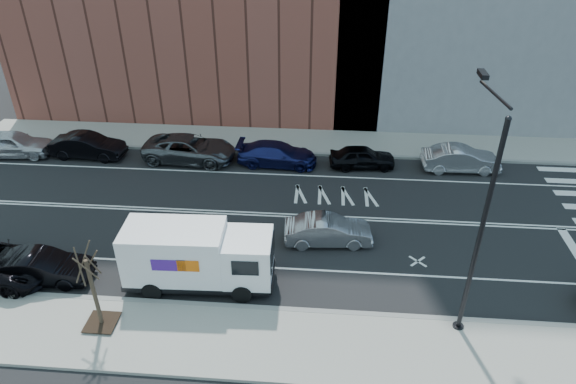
% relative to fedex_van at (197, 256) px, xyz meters
% --- Properties ---
extents(ground, '(120.00, 120.00, 0.00)m').
position_rel_fedex_van_xyz_m(ground, '(3.71, 5.60, -1.52)').
color(ground, black).
rests_on(ground, ground).
extents(sidewalk_near, '(44.00, 3.60, 0.15)m').
position_rel_fedex_van_xyz_m(sidewalk_near, '(3.71, -3.20, -1.45)').
color(sidewalk_near, gray).
rests_on(sidewalk_near, ground).
extents(sidewalk_far, '(44.00, 3.60, 0.15)m').
position_rel_fedex_van_xyz_m(sidewalk_far, '(3.71, 14.40, -1.45)').
color(sidewalk_far, gray).
rests_on(sidewalk_far, ground).
extents(curb_near, '(44.00, 0.25, 0.17)m').
position_rel_fedex_van_xyz_m(curb_near, '(3.71, -1.40, -1.44)').
color(curb_near, gray).
rests_on(curb_near, ground).
extents(curb_far, '(44.00, 0.25, 0.17)m').
position_rel_fedex_van_xyz_m(curb_far, '(3.71, 12.60, -1.44)').
color(curb_far, gray).
rests_on(curb_far, ground).
extents(road_markings, '(40.00, 8.60, 0.01)m').
position_rel_fedex_van_xyz_m(road_markings, '(3.71, 5.60, -1.52)').
color(road_markings, white).
rests_on(road_markings, ground).
extents(streetlight, '(0.44, 4.02, 9.34)m').
position_rel_fedex_van_xyz_m(streetlight, '(10.71, -1.31, 3.56)').
color(streetlight, black).
rests_on(streetlight, ground).
extents(street_tree, '(1.20, 1.20, 3.75)m').
position_rel_fedex_van_xyz_m(street_tree, '(-3.29, -2.80, -0.07)').
color(street_tree, black).
rests_on(street_tree, ground).
extents(fedex_van, '(6.41, 2.43, 2.90)m').
position_rel_fedex_van_xyz_m(fedex_van, '(0.00, 0.00, 0.00)').
color(fedex_van, black).
rests_on(fedex_van, ground).
extents(far_parked_a, '(4.88, 2.26, 1.62)m').
position_rel_fedex_van_xyz_m(far_parked_a, '(-14.51, 11.05, -0.71)').
color(far_parked_a, silver).
rests_on(far_parked_a, ground).
extents(far_parked_b, '(4.67, 1.82, 1.52)m').
position_rel_fedex_van_xyz_m(far_parked_b, '(-9.72, 11.23, -0.76)').
color(far_parked_b, black).
rests_on(far_parked_b, ground).
extents(far_parked_c, '(5.85, 2.98, 1.58)m').
position_rel_fedex_van_xyz_m(far_parked_c, '(-3.22, 11.30, -0.73)').
color(far_parked_c, '#4D5055').
rests_on(far_parked_c, ground).
extents(far_parked_d, '(4.96, 2.19, 1.42)m').
position_rel_fedex_van_xyz_m(far_parked_d, '(2.27, 11.19, -0.81)').
color(far_parked_d, navy).
rests_on(far_parked_d, ground).
extents(far_parked_e, '(4.09, 1.95, 1.35)m').
position_rel_fedex_van_xyz_m(far_parked_e, '(7.48, 11.28, -0.84)').
color(far_parked_e, black).
rests_on(far_parked_e, ground).
extents(far_parked_f, '(4.63, 1.76, 1.51)m').
position_rel_fedex_van_xyz_m(far_parked_f, '(13.36, 11.37, -0.77)').
color(far_parked_f, '#ACACB1').
rests_on(far_parked_f, ground).
extents(driving_sedan, '(4.31, 1.83, 1.38)m').
position_rel_fedex_van_xyz_m(driving_sedan, '(5.52, 3.45, -0.83)').
color(driving_sedan, '#99999D').
rests_on(driving_sedan, ground).
extents(near_parked_rear_a, '(4.36, 1.71, 1.41)m').
position_rel_fedex_van_xyz_m(near_parked_rear_a, '(-6.91, -0.33, -0.81)').
color(near_parked_rear_a, black).
rests_on(near_parked_rear_a, ground).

